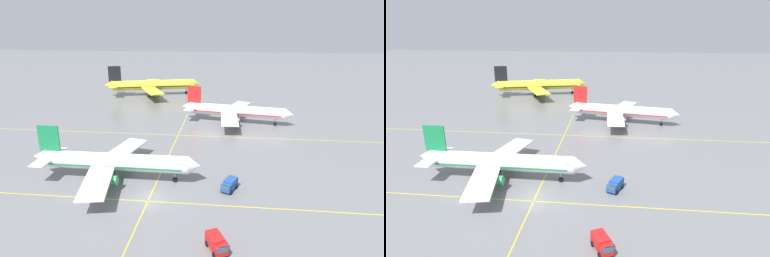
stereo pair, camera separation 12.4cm
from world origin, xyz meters
The scene contains 7 objects.
ground_plane centered at (0.00, 0.00, 0.00)m, with size 600.00×600.00×0.00m, color slate.
airliner_front_gate centered at (-8.70, 6.02, 3.67)m, with size 34.51×29.87×10.76m.
airliner_second_row centered at (15.93, 48.19, 3.71)m, with size 34.87×29.72×10.86m.
airliner_third_row centered at (-18.85, 85.28, 4.34)m, with size 40.38×34.40×12.72m.
taxiway_markings centered at (0.00, 15.97, 0.00)m, with size 155.59×79.08×0.01m.
service_truck_red_van centered at (14.35, 3.70, 1.18)m, with size 3.37×4.50×2.10m.
service_truck_catering centered at (12.63, -13.78, 1.18)m, with size 3.49×4.50×2.10m.
Camera 2 is at (13.59, -52.34, 30.37)m, focal length 30.83 mm.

